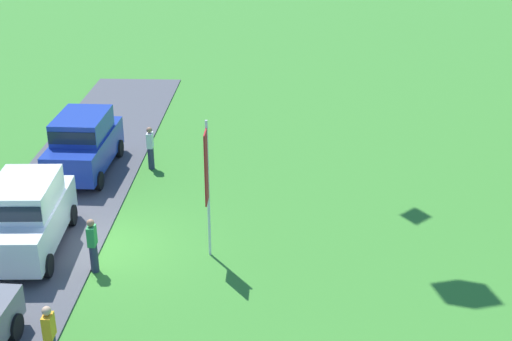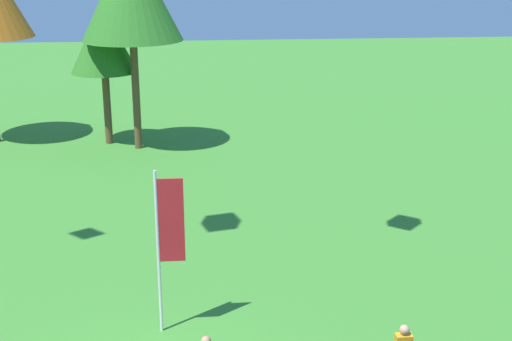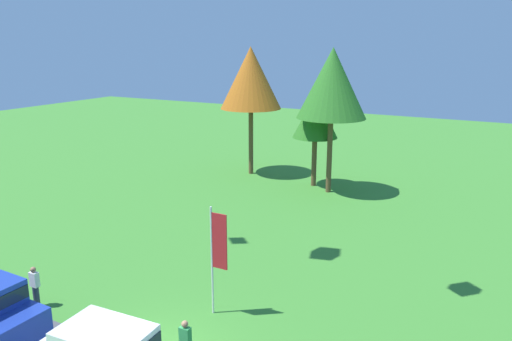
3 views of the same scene
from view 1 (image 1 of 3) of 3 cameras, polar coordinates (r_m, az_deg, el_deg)
The scene contains 8 objects.
ground_plane at distance 22.71m, azimuth -11.91°, elevation -6.07°, with size 120.00×120.00×0.00m, color #3D842D.
pavement_strip at distance 23.36m, azimuth -17.49°, elevation -5.74°, with size 36.00×4.40×0.06m, color #4C4C51.
car_suv_mid_row at distance 27.62m, azimuth -13.62°, elevation 2.29°, with size 4.64×2.13×2.28m.
car_suv_by_flagpole at distance 22.56m, azimuth -17.87°, elevation -3.24°, with size 4.69×2.24×2.28m.
person_beside_suv at distance 21.14m, azimuth -12.93°, elevation -5.84°, with size 0.36×0.24×1.71m.
person_on_lawn at distance 27.67m, azimuth -8.45°, elevation 1.82°, with size 0.36×0.24×1.71m.
person_watching_sky at distance 17.70m, azimuth -16.15°, elevation -12.65°, with size 0.36×0.24×1.71m.
flag_banner at distance 20.46m, azimuth -3.95°, elevation -0.39°, with size 0.71×0.08×4.34m.
Camera 1 is at (19.04, 5.41, 11.13)m, focal length 50.00 mm.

